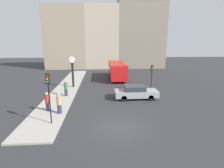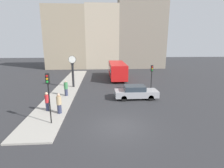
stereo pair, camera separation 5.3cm
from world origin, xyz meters
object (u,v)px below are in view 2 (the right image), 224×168
at_px(traffic_light_near, 48,88).
at_px(traffic_light_far, 152,73).
at_px(sedan_car, 136,92).
at_px(pedestrian_green_hoodie, 66,88).
at_px(pedestrian_red_top, 47,101).
at_px(bus_distant, 117,70).
at_px(street_clock, 73,71).
at_px(pedestrian_tan_coat, 59,104).

distance_m(traffic_light_near, traffic_light_far, 13.02).
relative_size(sedan_car, pedestrian_green_hoodie, 2.70).
height_order(traffic_light_near, pedestrian_green_hoodie, traffic_light_near).
relative_size(traffic_light_far, pedestrian_red_top, 1.97).
distance_m(bus_distant, pedestrian_green_hoodie, 11.86).
bearing_deg(bus_distant, traffic_light_far, -67.82).
xyz_separation_m(sedan_car, traffic_light_far, (2.41, 2.42, 1.71)).
height_order(bus_distant, street_clock, street_clock).
xyz_separation_m(bus_distant, pedestrian_green_hoodie, (-6.78, -9.72, -0.56)).
xyz_separation_m(traffic_light_near, street_clock, (0.03, 11.08, -0.59)).
bearing_deg(pedestrian_red_top, traffic_light_far, 27.38).
relative_size(street_clock, pedestrian_green_hoodie, 2.44).
bearing_deg(street_clock, pedestrian_green_hoodie, -93.07).
distance_m(traffic_light_near, pedestrian_red_top, 3.32).
bearing_deg(bus_distant, pedestrian_tan_coat, -113.28).
distance_m(bus_distant, traffic_light_far, 9.20).
bearing_deg(pedestrian_red_top, bus_distant, 61.87).
bearing_deg(street_clock, traffic_light_far, -15.69).
xyz_separation_m(sedan_car, pedestrian_red_top, (-8.64, -3.30, 0.27)).
distance_m(sedan_car, pedestrian_red_top, 9.25).
xyz_separation_m(traffic_light_near, pedestrian_red_top, (-1.00, 2.55, -1.87)).
distance_m(sedan_car, pedestrian_green_hoodie, 7.92).
bearing_deg(street_clock, sedan_car, -34.55).
distance_m(street_clock, pedestrian_red_top, 8.69).
bearing_deg(sedan_car, traffic_light_near, -142.56).
xyz_separation_m(sedan_car, traffic_light_near, (-7.64, -5.85, 2.14)).
height_order(sedan_car, traffic_light_near, traffic_light_near).
bearing_deg(street_clock, bus_distant, 40.80).
relative_size(sedan_car, pedestrian_red_top, 2.73).
distance_m(street_clock, pedestrian_green_hoodie, 4.26).
bearing_deg(pedestrian_tan_coat, traffic_light_far, 32.91).
xyz_separation_m(traffic_light_far, pedestrian_green_hoodie, (-10.24, -1.24, -1.45)).
relative_size(sedan_car, traffic_light_near, 1.22).
height_order(traffic_light_far, pedestrian_red_top, traffic_light_far).
relative_size(street_clock, pedestrian_tan_coat, 2.38).
distance_m(traffic_light_near, pedestrian_tan_coat, 2.67).
distance_m(pedestrian_red_top, pedestrian_green_hoodie, 4.55).
distance_m(sedan_car, bus_distant, 10.98).
height_order(pedestrian_red_top, pedestrian_green_hoodie, pedestrian_green_hoodie).
relative_size(traffic_light_near, traffic_light_far, 1.13).
xyz_separation_m(sedan_car, pedestrian_tan_coat, (-7.44, -3.95, 0.27)).
bearing_deg(pedestrian_red_top, traffic_light_near, -68.61).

